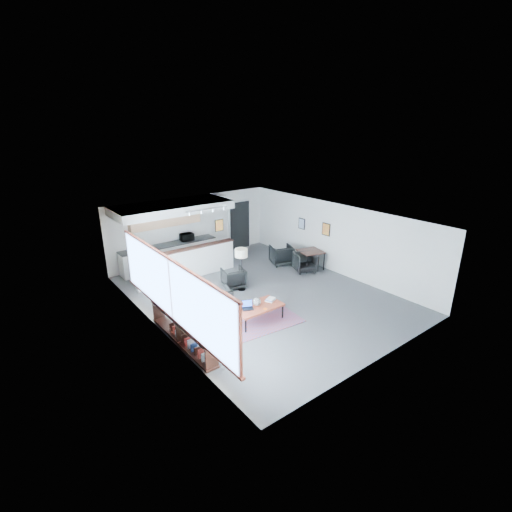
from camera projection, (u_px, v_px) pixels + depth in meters
room at (260, 258)px, 11.71m from camera, size 7.02×9.02×2.62m
window at (171, 291)px, 9.00m from camera, size 0.10×5.95×1.66m
console at (183, 332)px, 9.36m from camera, size 0.35×3.00×0.80m
kitchenette at (173, 235)px, 13.77m from camera, size 4.20×1.96×2.60m
doorway at (239, 225)px, 16.41m from camera, size 1.10×0.12×2.15m
track_light at (207, 210)px, 12.60m from camera, size 1.60×0.07×0.15m
wall_art_lower at (326, 229)px, 13.92m from camera, size 0.03×0.38×0.48m
wall_art_upper at (302, 224)px, 14.90m from camera, size 0.03×0.34×0.44m
kilim_rug at (258, 320)px, 10.56m from camera, size 2.43×1.77×0.01m
coffee_table at (258, 307)px, 10.42m from camera, size 1.42×0.77×0.46m
laptop at (247, 306)px, 10.27m from camera, size 0.38×0.35×0.22m
ceramic_pot at (257, 302)px, 10.40m from camera, size 0.24×0.24×0.24m
book_stack at (270, 299)px, 10.71m from camera, size 0.35×0.33×0.09m
coaster at (265, 309)px, 10.24m from camera, size 0.12×0.12×0.01m
armchair_left at (219, 298)px, 11.11m from camera, size 0.87×0.84×0.74m
armchair_right at (234, 277)px, 12.59m from camera, size 0.87×0.83×0.74m
floor_lamp at (241, 254)px, 12.11m from camera, size 0.52×0.52×1.46m
dining_table at (311, 252)px, 14.16m from camera, size 1.02×1.02×0.71m
dining_chair_near at (305, 263)px, 13.98m from camera, size 0.85×0.83×0.68m
dining_chair_far at (281, 256)px, 14.71m from camera, size 0.87×0.85×0.71m
microwave at (187, 236)px, 14.63m from camera, size 0.52×0.31×0.34m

